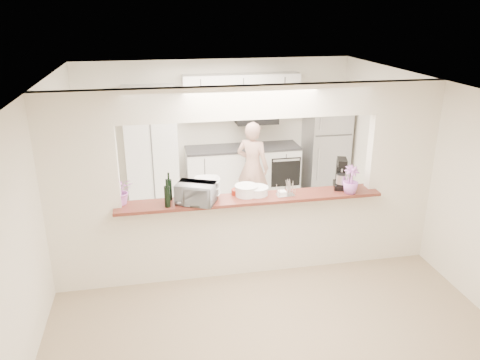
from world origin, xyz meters
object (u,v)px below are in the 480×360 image
object	(u,v)px
refrigerator	(326,148)
toaster_oven	(196,193)
person	(253,167)
stand_mixer	(341,174)

from	to	relation	value
refrigerator	toaster_oven	xyz separation A→B (m)	(-2.75, -2.75, 0.37)
refrigerator	person	size ratio (longest dim) A/B	1.08
stand_mixer	person	bearing A→B (deg)	112.44
refrigerator	person	world-z (taller)	refrigerator
toaster_oven	stand_mixer	distance (m)	1.96
toaster_oven	person	xyz separation A→B (m)	(1.17, 2.06, -0.43)
refrigerator	toaster_oven	world-z (taller)	refrigerator
stand_mixer	person	size ratio (longest dim) A/B	0.26
toaster_oven	person	distance (m)	2.41
person	stand_mixer	bearing A→B (deg)	148.10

